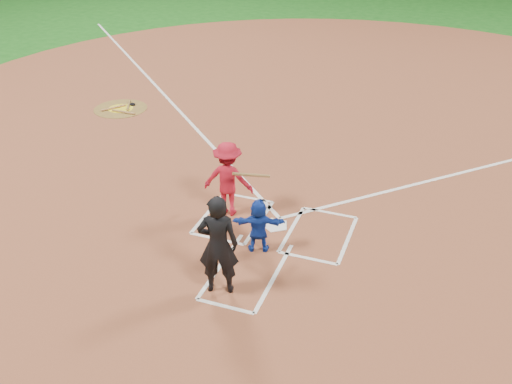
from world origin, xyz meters
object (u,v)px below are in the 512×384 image
(home_plate, at_px, (275,225))
(batter_at_plate, at_px, (228,179))
(on_deck_circle, at_px, (121,109))
(catcher, at_px, (258,226))
(umpire, at_px, (218,245))

(home_plate, bearing_deg, batter_at_plate, -7.24)
(on_deck_circle, xyz_separation_m, catcher, (6.83, -5.79, 0.57))
(home_plate, height_order, catcher, catcher)
(umpire, bearing_deg, on_deck_circle, -64.80)
(home_plate, height_order, on_deck_circle, home_plate)
(home_plate, distance_m, catcher, 1.12)
(umpire, bearing_deg, home_plate, -113.78)
(catcher, relative_size, umpire, 0.58)
(catcher, bearing_deg, batter_at_plate, -62.55)
(umpire, bearing_deg, catcher, -116.53)
(home_plate, relative_size, on_deck_circle, 0.35)
(home_plate, xyz_separation_m, batter_at_plate, (-1.15, 0.15, 0.85))
(batter_at_plate, bearing_deg, on_deck_circle, 140.72)
(home_plate, relative_size, batter_at_plate, 0.35)
(home_plate, relative_size, umpire, 0.30)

